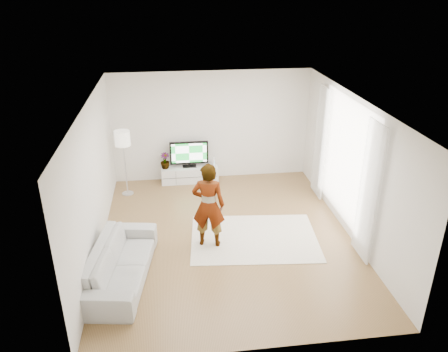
{
  "coord_description": "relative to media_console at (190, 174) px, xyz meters",
  "views": [
    {
      "loc": [
        -1.03,
        -7.54,
        4.82
      ],
      "look_at": [
        -0.01,
        0.4,
        1.18
      ],
      "focal_mm": 35.0,
      "sensor_mm": 36.0,
      "label": 1
    }
  ],
  "objects": [
    {
      "name": "ceiling",
      "position": [
        0.59,
        -2.76,
        2.6
      ],
      "size": [
        6.0,
        6.0,
        0.0
      ],
      "primitive_type": "plane",
      "color": "white",
      "rests_on": "wall_back"
    },
    {
      "name": "floor",
      "position": [
        0.59,
        -2.76,
        -0.2
      ],
      "size": [
        6.0,
        6.0,
        0.0
      ],
      "primitive_type": "plane",
      "color": "olive",
      "rests_on": "ground"
    },
    {
      "name": "rug",
      "position": [
        1.13,
        -2.89,
        -0.2
      ],
      "size": [
        2.69,
        2.05,
        0.01
      ],
      "primitive_type": "cube",
      "rotation": [
        0.0,
        0.0,
        -0.09
      ],
      "color": "silver",
      "rests_on": "floor"
    },
    {
      "name": "potted_plant",
      "position": [
        -0.62,
        0.0,
        0.41
      ],
      "size": [
        0.28,
        0.28,
        0.41
      ],
      "primitive_type": "imported",
      "rotation": [
        0.0,
        0.0,
        0.25
      ],
      "color": "#3F7238",
      "rests_on": "media_console"
    },
    {
      "name": "sofa",
      "position": [
        -1.41,
        -3.88,
        0.13
      ],
      "size": [
        1.22,
        2.38,
        0.66
      ],
      "primitive_type": "imported",
      "rotation": [
        0.0,
        0.0,
        1.42
      ],
      "color": "#ABABA6",
      "rests_on": "floor"
    },
    {
      "name": "wall_left",
      "position": [
        -1.91,
        -2.76,
        1.2
      ],
      "size": [
        0.02,
        6.0,
        2.8
      ],
      "primitive_type": "cube",
      "color": "silver",
      "rests_on": "floor"
    },
    {
      "name": "game_console",
      "position": [
        0.63,
        -0.0,
        0.31
      ],
      "size": [
        0.07,
        0.16,
        0.21
      ],
      "rotation": [
        0.0,
        0.0,
        -0.17
      ],
      "color": "white",
      "rests_on": "media_console"
    },
    {
      "name": "window",
      "position": [
        3.07,
        -2.46,
        1.25
      ],
      "size": [
        0.01,
        2.6,
        2.5
      ],
      "primitive_type": "cube",
      "color": "white",
      "rests_on": "wall_right"
    },
    {
      "name": "curtain_near",
      "position": [
        2.99,
        -3.76,
        1.15
      ],
      "size": [
        0.04,
        0.7,
        2.6
      ],
      "primitive_type": "cube",
      "color": "white",
      "rests_on": "floor"
    },
    {
      "name": "curtain_far",
      "position": [
        2.99,
        -1.16,
        1.15
      ],
      "size": [
        0.04,
        0.7,
        2.6
      ],
      "primitive_type": "cube",
      "color": "white",
      "rests_on": "floor"
    },
    {
      "name": "media_console",
      "position": [
        0.0,
        0.0,
        0.0
      ],
      "size": [
        1.45,
        0.41,
        0.41
      ],
      "color": "silver",
      "rests_on": "floor"
    },
    {
      "name": "player",
      "position": [
        0.21,
        -2.99,
        0.67
      ],
      "size": [
        0.7,
        0.54,
        1.72
      ],
      "primitive_type": "imported",
      "rotation": [
        0.0,
        0.0,
        2.92
      ],
      "color": "#334772",
      "rests_on": "rug"
    },
    {
      "name": "wall_right",
      "position": [
        3.09,
        -2.76,
        1.2
      ],
      "size": [
        0.02,
        6.0,
        2.8
      ],
      "primitive_type": "cube",
      "color": "silver",
      "rests_on": "floor"
    },
    {
      "name": "floor_lamp",
      "position": [
        -1.56,
        -0.52,
        1.16
      ],
      "size": [
        0.36,
        0.36,
        1.61
      ],
      "color": "silver",
      "rests_on": "floor"
    },
    {
      "name": "television",
      "position": [
        0.0,
        0.03,
        0.57
      ],
      "size": [
        0.97,
        0.19,
        0.68
      ],
      "color": "black",
      "rests_on": "media_console"
    },
    {
      "name": "wall_front",
      "position": [
        0.59,
        -5.76,
        1.2
      ],
      "size": [
        5.0,
        0.02,
        2.8
      ],
      "primitive_type": "cube",
      "color": "silver",
      "rests_on": "floor"
    },
    {
      "name": "wall_back",
      "position": [
        0.59,
        0.24,
        1.2
      ],
      "size": [
        5.0,
        0.02,
        2.8
      ],
      "primitive_type": "cube",
      "color": "silver",
      "rests_on": "floor"
    }
  ]
}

